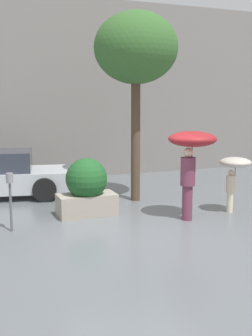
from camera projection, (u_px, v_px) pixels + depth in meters
ground_plane at (131, 232)px, 8.52m from camera, size 40.00×40.00×0.00m
building_facade at (57, 89)px, 14.01m from camera, size 18.00×0.30×6.00m
planter_box at (87, 188)px, 9.71m from camera, size 1.35×0.96×1.34m
person_adult at (191, 149)px, 9.25m from camera, size 1.07×1.07×1.98m
person_child at (235, 167)px, 9.86m from camera, size 0.74×0.74×1.33m
street_tree at (136, 50)px, 10.64m from camera, size 2.14×2.14×4.87m
parking_meter at (10, 190)px, 8.45m from camera, size 0.14×0.14×1.21m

